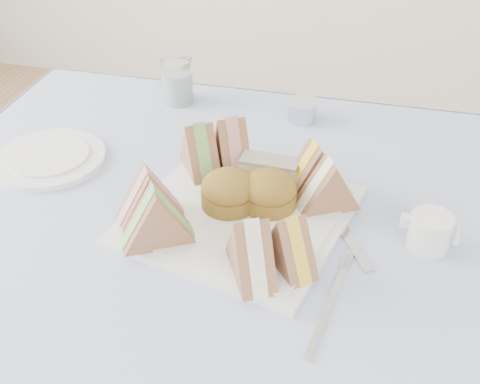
# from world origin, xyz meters

# --- Properties ---
(tablecloth) EXTENTS (1.02, 1.02, 0.01)m
(tablecloth) POSITION_xyz_m (0.00, 0.00, 0.74)
(tablecloth) COLOR #B2BDE1
(tablecloth) RESTS_ON table
(serving_plate) EXTENTS (0.37, 0.37, 0.01)m
(serving_plate) POSITION_xyz_m (0.05, 0.06, 0.75)
(serving_plate) COLOR silver
(serving_plate) RESTS_ON tablecloth
(sandwich_fl_a) EXTENTS (0.11, 0.09, 0.09)m
(sandwich_fl_a) POSITION_xyz_m (-0.08, 0.02, 0.80)
(sandwich_fl_a) COLOR #8F6247
(sandwich_fl_a) RESTS_ON serving_plate
(sandwich_fl_b) EXTENTS (0.12, 0.09, 0.09)m
(sandwich_fl_b) POSITION_xyz_m (-0.05, -0.03, 0.80)
(sandwich_fl_b) COLOR #8F6247
(sandwich_fl_b) RESTS_ON serving_plate
(sandwich_fr_a) EXTENTS (0.09, 0.10, 0.08)m
(sandwich_fr_a) POSITION_xyz_m (0.14, -0.03, 0.80)
(sandwich_fr_a) COLOR #8F6247
(sandwich_fr_a) RESTS_ON serving_plate
(sandwich_fr_b) EXTENTS (0.09, 0.11, 0.09)m
(sandwich_fr_b) POSITION_xyz_m (0.09, -0.06, 0.80)
(sandwich_fr_b) COLOR #8F6247
(sandwich_fr_b) RESTS_ON serving_plate
(sandwich_bl_a) EXTENTS (0.10, 0.11, 0.09)m
(sandwich_bl_a) POSITION_xyz_m (-0.05, 0.16, 0.80)
(sandwich_bl_a) COLOR #8F6247
(sandwich_bl_a) RESTS_ON serving_plate
(sandwich_bl_b) EXTENTS (0.09, 0.11, 0.09)m
(sandwich_bl_b) POSITION_xyz_m (-0.00, 0.19, 0.80)
(sandwich_bl_b) COLOR #8F6247
(sandwich_bl_b) RESTS_ON serving_plate
(sandwich_br_a) EXTENTS (0.11, 0.09, 0.09)m
(sandwich_br_a) POSITION_xyz_m (0.17, 0.11, 0.80)
(sandwich_br_a) COLOR #8F6247
(sandwich_br_a) RESTS_ON serving_plate
(sandwich_br_b) EXTENTS (0.10, 0.09, 0.08)m
(sandwich_br_b) POSITION_xyz_m (0.14, 0.16, 0.80)
(sandwich_br_b) COLOR #8F6247
(sandwich_br_b) RESTS_ON serving_plate
(scone_left) EXTENTS (0.10, 0.10, 0.06)m
(scone_left) POSITION_xyz_m (0.03, 0.08, 0.79)
(scone_left) COLOR brown
(scone_left) RESTS_ON serving_plate
(scone_right) EXTENTS (0.11, 0.11, 0.06)m
(scone_right) POSITION_xyz_m (0.09, 0.09, 0.79)
(scone_right) COLOR brown
(scone_right) RESTS_ON serving_plate
(pastry_slice) EXTENTS (0.10, 0.04, 0.04)m
(pastry_slice) POSITION_xyz_m (0.07, 0.15, 0.78)
(pastry_slice) COLOR tan
(pastry_slice) RESTS_ON serving_plate
(side_plate) EXTENTS (0.22, 0.22, 0.01)m
(side_plate) POSITION_xyz_m (-0.32, 0.14, 0.75)
(side_plate) COLOR silver
(side_plate) RESTS_ON tablecloth
(water_glass) EXTENTS (0.08, 0.08, 0.09)m
(water_glass) POSITION_xyz_m (-0.17, 0.42, 0.79)
(water_glass) COLOR white
(water_glass) RESTS_ON tablecloth
(tea_strainer) EXTENTS (0.08, 0.08, 0.04)m
(tea_strainer) POSITION_xyz_m (0.09, 0.40, 0.76)
(tea_strainer) COLOR silver
(tea_strainer) RESTS_ON tablecloth
(knife) EXTENTS (0.11, 0.18, 0.00)m
(knife) POSITION_xyz_m (0.20, 0.08, 0.75)
(knife) COLOR silver
(knife) RESTS_ON tablecloth
(fork) EXTENTS (0.04, 0.17, 0.00)m
(fork) POSITION_xyz_m (0.20, -0.10, 0.75)
(fork) COLOR silver
(fork) RESTS_ON tablecloth
(creamer_jug) EXTENTS (0.07, 0.07, 0.05)m
(creamer_jug) POSITION_xyz_m (0.33, 0.07, 0.77)
(creamer_jug) COLOR silver
(creamer_jug) RESTS_ON tablecloth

